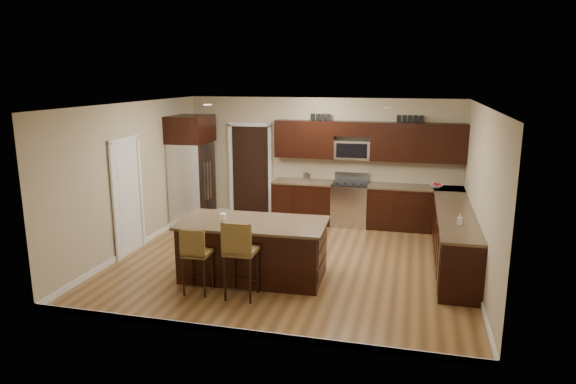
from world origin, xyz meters
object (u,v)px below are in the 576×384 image
(island, at_px, (254,251))
(stool_left, at_px, (196,253))
(stool_mid, at_px, (239,251))
(refrigerator, at_px, (192,170))
(range, at_px, (350,204))

(island, height_order, stool_left, stool_left)
(stool_left, relative_size, stool_mid, 0.87)
(refrigerator, bearing_deg, range, 13.12)
(stool_left, distance_m, stool_mid, 0.69)
(stool_mid, height_order, refrigerator, refrigerator)
(stool_left, bearing_deg, island, 51.90)
(range, bearing_deg, refrigerator, -166.88)
(stool_left, height_order, stool_mid, stool_mid)
(refrigerator, bearing_deg, stool_mid, -56.43)
(island, bearing_deg, stool_mid, -87.97)
(range, distance_m, stool_left, 4.50)
(range, relative_size, refrigerator, 0.47)
(stool_left, relative_size, refrigerator, 0.43)
(range, height_order, stool_left, range)
(range, distance_m, stool_mid, 4.29)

